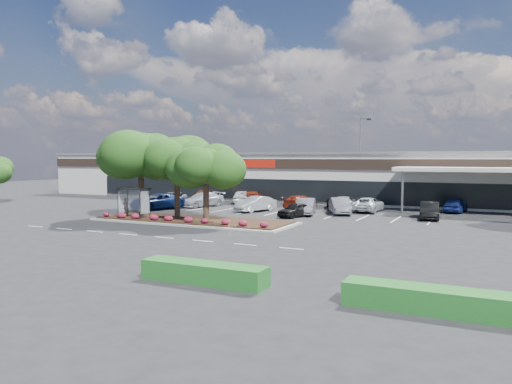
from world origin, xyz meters
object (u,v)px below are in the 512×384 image
at_px(survey_stake, 229,225).
at_px(car_1, 157,202).
at_px(light_pole, 361,166).
at_px(car_0, 173,199).

height_order(survey_stake, car_1, car_1).
xyz_separation_m(light_pole, car_1, (-18.44, -14.79, -3.71)).
height_order(survey_stake, car_0, car_0).
xyz_separation_m(light_pole, car_0, (-19.54, -10.29, -3.79)).
bearing_deg(car_0, car_1, -96.25).
distance_m(light_pole, car_0, 22.41).
distance_m(light_pole, car_1, 23.93).
xyz_separation_m(survey_stake, car_0, (-16.79, 16.65, 0.04)).
relative_size(light_pole, car_0, 1.88).
bearing_deg(light_pole, car_0, -152.22).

